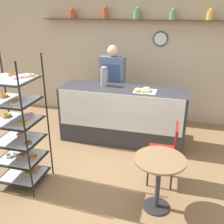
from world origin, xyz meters
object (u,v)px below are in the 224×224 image
at_px(pastry_rack, 19,129).
at_px(person_worker, 113,85).
at_px(donut_tray_counter, 144,91).
at_px(cafe_table, 159,172).
at_px(coffee_carafe, 104,76).
at_px(cafe_chair, 168,148).

distance_m(pastry_rack, person_worker, 2.21).
relative_size(person_worker, donut_tray_counter, 4.45).
bearing_deg(cafe_table, pastry_rack, 178.94).
relative_size(pastry_rack, coffee_carafe, 5.08).
height_order(cafe_chair, coffee_carafe, coffee_carafe).
relative_size(cafe_table, donut_tray_counter, 1.88).
height_order(person_worker, cafe_table, person_worker).
bearing_deg(person_worker, coffee_carafe, -97.67).
bearing_deg(person_worker, donut_tray_counter, -39.08).
height_order(cafe_chair, donut_tray_counter, donut_tray_counter).
xyz_separation_m(person_worker, coffee_carafe, (-0.05, -0.39, 0.27)).
bearing_deg(person_worker, cafe_table, -61.72).
bearing_deg(cafe_chair, cafe_table, -8.58).
distance_m(pastry_rack, donut_tray_counter, 2.10).
relative_size(pastry_rack, donut_tray_counter, 4.80).
height_order(person_worker, cafe_chair, person_worker).
xyz_separation_m(person_worker, cafe_table, (1.14, -2.12, -0.39)).
xyz_separation_m(coffee_carafe, donut_tray_counter, (0.76, -0.18, -0.15)).
distance_m(coffee_carafe, donut_tray_counter, 0.79).
distance_m(cafe_table, cafe_chair, 0.56).
relative_size(cafe_table, cafe_chair, 0.79).
bearing_deg(pastry_rack, coffee_carafe, 67.84).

